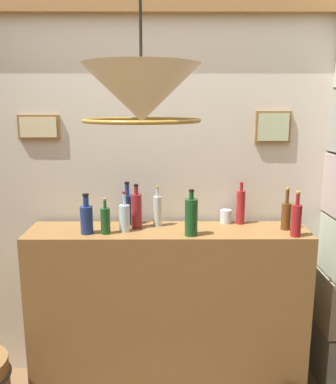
{
  "coord_description": "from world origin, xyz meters",
  "views": [
    {
      "loc": [
        -0.01,
        -1.58,
        1.88
      ],
      "look_at": [
        0.0,
        0.78,
        1.38
      ],
      "focal_mm": 38.03,
      "sensor_mm": 36.0,
      "label": 1
    }
  ],
  "objects_px": {
    "liquor_bottle_rum": "(157,210)",
    "liquor_bottle_bourbon": "(241,207)",
    "liquor_bottle_amaro": "(296,219)",
    "liquor_bottle_brandy": "(125,217)",
    "liquor_bottle_whiskey": "(286,215)",
    "liquor_bottle_sherry": "(191,217)",
    "liquor_bottle_rye": "(127,208)",
    "liquor_bottle_tequila": "(105,220)",
    "liquor_bottle_mezcal": "(136,210)",
    "liquor_bottle_vermouth": "(87,218)",
    "glass_tumbler_rocks": "(226,216)",
    "pendant_lamp": "(141,95)"
  },
  "relations": [
    {
      "from": "liquor_bottle_rum",
      "to": "liquor_bottle_tequila",
      "type": "relative_size",
      "value": 1.19
    },
    {
      "from": "liquor_bottle_tequila",
      "to": "liquor_bottle_rum",
      "type": "bearing_deg",
      "value": 27.75
    },
    {
      "from": "liquor_bottle_amaro",
      "to": "liquor_bottle_brandy",
      "type": "relative_size",
      "value": 1.09
    },
    {
      "from": "liquor_bottle_whiskey",
      "to": "liquor_bottle_vermouth",
      "type": "xyz_separation_m",
      "value": [
        -1.22,
        -0.08,
        0.0
      ]
    },
    {
      "from": "liquor_bottle_bourbon",
      "to": "liquor_bottle_sherry",
      "type": "xyz_separation_m",
      "value": [
        -0.34,
        -0.24,
        0.0
      ]
    },
    {
      "from": "liquor_bottle_bourbon",
      "to": "liquor_bottle_tequila",
      "type": "distance_m",
      "value": 0.87
    },
    {
      "from": "liquor_bottle_whiskey",
      "to": "liquor_bottle_tequila",
      "type": "height_order",
      "value": "liquor_bottle_whiskey"
    },
    {
      "from": "liquor_bottle_amaro",
      "to": "pendant_lamp",
      "type": "bearing_deg",
      "value": -142.58
    },
    {
      "from": "liquor_bottle_tequila",
      "to": "liquor_bottle_mezcal",
      "type": "xyz_separation_m",
      "value": [
        0.18,
        0.12,
        0.03
      ]
    },
    {
      "from": "liquor_bottle_rye",
      "to": "liquor_bottle_brandy",
      "type": "distance_m",
      "value": 0.15
    },
    {
      "from": "pendant_lamp",
      "to": "liquor_bottle_sherry",
      "type": "bearing_deg",
      "value": 70.24
    },
    {
      "from": "liquor_bottle_sherry",
      "to": "pendant_lamp",
      "type": "bearing_deg",
      "value": -109.76
    },
    {
      "from": "liquor_bottle_whiskey",
      "to": "liquor_bottle_rye",
      "type": "xyz_separation_m",
      "value": [
        -0.99,
        0.12,
        0.01
      ]
    },
    {
      "from": "glass_tumbler_rocks",
      "to": "liquor_bottle_tequila",
      "type": "bearing_deg",
      "value": -163.54
    },
    {
      "from": "liquor_bottle_vermouth",
      "to": "pendant_lamp",
      "type": "relative_size",
      "value": 0.41
    },
    {
      "from": "liquor_bottle_rye",
      "to": "glass_tumbler_rocks",
      "type": "distance_m",
      "value": 0.64
    },
    {
      "from": "liquor_bottle_whiskey",
      "to": "liquor_bottle_tequila",
      "type": "xyz_separation_m",
      "value": [
        -1.11,
        -0.08,
        -0.01
      ]
    },
    {
      "from": "liquor_bottle_rye",
      "to": "liquor_bottle_mezcal",
      "type": "xyz_separation_m",
      "value": [
        0.06,
        -0.08,
        0.01
      ]
    },
    {
      "from": "liquor_bottle_mezcal",
      "to": "glass_tumbler_rocks",
      "type": "bearing_deg",
      "value": 10.14
    },
    {
      "from": "liquor_bottle_mezcal",
      "to": "pendant_lamp",
      "type": "height_order",
      "value": "pendant_lamp"
    },
    {
      "from": "liquor_bottle_tequila",
      "to": "liquor_bottle_sherry",
      "type": "xyz_separation_m",
      "value": [
        0.51,
        -0.03,
        0.03
      ]
    },
    {
      "from": "liquor_bottle_vermouth",
      "to": "pendant_lamp",
      "type": "distance_m",
      "value": 1.07
    },
    {
      "from": "liquor_bottle_vermouth",
      "to": "liquor_bottle_tequila",
      "type": "distance_m",
      "value": 0.11
    },
    {
      "from": "liquor_bottle_vermouth",
      "to": "liquor_bottle_tequila",
      "type": "bearing_deg",
      "value": -2.21
    },
    {
      "from": "liquor_bottle_whiskey",
      "to": "liquor_bottle_brandy",
      "type": "bearing_deg",
      "value": -178.11
    },
    {
      "from": "liquor_bottle_rye",
      "to": "liquor_bottle_rum",
      "type": "bearing_deg",
      "value": -10.48
    },
    {
      "from": "liquor_bottle_rum",
      "to": "glass_tumbler_rocks",
      "type": "relative_size",
      "value": 2.95
    },
    {
      "from": "liquor_bottle_sherry",
      "to": "liquor_bottle_whiskey",
      "type": "bearing_deg",
      "value": 11.07
    },
    {
      "from": "liquor_bottle_tequila",
      "to": "liquor_bottle_brandy",
      "type": "distance_m",
      "value": 0.12
    },
    {
      "from": "liquor_bottle_vermouth",
      "to": "liquor_bottle_mezcal",
      "type": "height_order",
      "value": "liquor_bottle_mezcal"
    },
    {
      "from": "liquor_bottle_tequila",
      "to": "liquor_bottle_sherry",
      "type": "relative_size",
      "value": 0.79
    },
    {
      "from": "liquor_bottle_rum",
      "to": "liquor_bottle_bourbon",
      "type": "distance_m",
      "value": 0.54
    },
    {
      "from": "liquor_bottle_vermouth",
      "to": "liquor_bottle_brandy",
      "type": "bearing_deg",
      "value": 11.22
    },
    {
      "from": "liquor_bottle_sherry",
      "to": "liquor_bottle_rye",
      "type": "bearing_deg",
      "value": 149.57
    },
    {
      "from": "liquor_bottle_vermouth",
      "to": "liquor_bottle_mezcal",
      "type": "bearing_deg",
      "value": 21.61
    },
    {
      "from": "liquor_bottle_vermouth",
      "to": "liquor_bottle_brandy",
      "type": "distance_m",
      "value": 0.23
    },
    {
      "from": "liquor_bottle_amaro",
      "to": "liquor_bottle_vermouth",
      "type": "bearing_deg",
      "value": 177.17
    },
    {
      "from": "liquor_bottle_rum",
      "to": "liquor_bottle_tequila",
      "type": "distance_m",
      "value": 0.35
    },
    {
      "from": "liquor_bottle_rye",
      "to": "liquor_bottle_amaro",
      "type": "height_order",
      "value": "liquor_bottle_rye"
    },
    {
      "from": "liquor_bottle_rum",
      "to": "liquor_bottle_brandy",
      "type": "relative_size",
      "value": 1.04
    },
    {
      "from": "pendant_lamp",
      "to": "glass_tumbler_rocks",
      "type": "bearing_deg",
      "value": 62.54
    },
    {
      "from": "liquor_bottle_bourbon",
      "to": "liquor_bottle_rye",
      "type": "bearing_deg",
      "value": -179.16
    },
    {
      "from": "liquor_bottle_brandy",
      "to": "liquor_bottle_vermouth",
      "type": "bearing_deg",
      "value": -168.78
    },
    {
      "from": "liquor_bottle_whiskey",
      "to": "liquor_bottle_sherry",
      "type": "height_order",
      "value": "liquor_bottle_sherry"
    },
    {
      "from": "liquor_bottle_rye",
      "to": "liquor_bottle_mezcal",
      "type": "bearing_deg",
      "value": -51.05
    },
    {
      "from": "liquor_bottle_tequila",
      "to": "liquor_bottle_bourbon",
      "type": "bearing_deg",
      "value": 13.85
    },
    {
      "from": "pendant_lamp",
      "to": "liquor_bottle_brandy",
      "type": "bearing_deg",
      "value": 101.66
    },
    {
      "from": "liquor_bottle_whiskey",
      "to": "pendant_lamp",
      "type": "height_order",
      "value": "pendant_lamp"
    },
    {
      "from": "liquor_bottle_vermouth",
      "to": "liquor_bottle_amaro",
      "type": "bearing_deg",
      "value": -2.83
    },
    {
      "from": "liquor_bottle_bourbon",
      "to": "liquor_bottle_amaro",
      "type": "distance_m",
      "value": 0.38
    }
  ]
}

